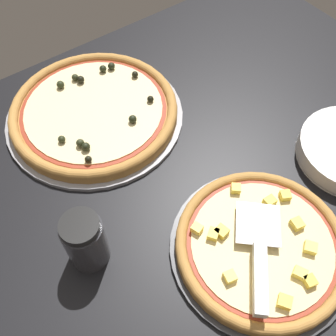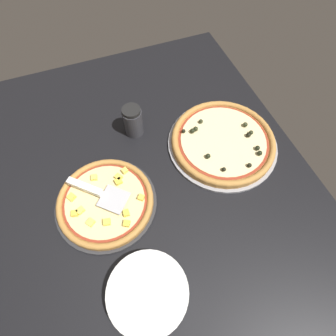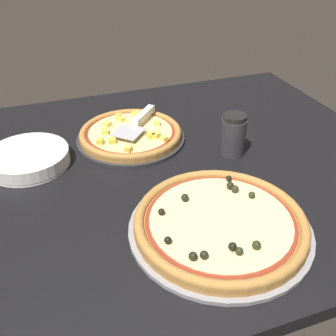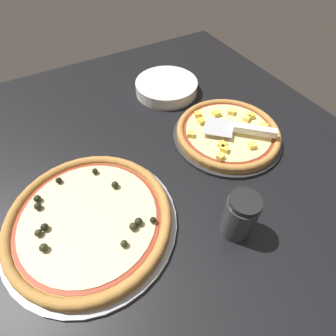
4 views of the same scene
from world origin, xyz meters
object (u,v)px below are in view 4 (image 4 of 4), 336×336
(pizza_back, at_px, (89,219))
(parmesan_shaker, at_px, (240,216))
(serving_spatula, at_px, (246,129))
(plate_stack, at_px, (166,87))
(pizza_front, at_px, (228,132))

(pizza_back, height_order, parmesan_shaker, parmesan_shaker)
(pizza_back, distance_m, serving_spatula, 0.50)
(parmesan_shaker, bearing_deg, serving_spatula, -43.59)
(plate_stack, bearing_deg, serving_spatula, -168.03)
(serving_spatula, bearing_deg, parmesan_shaker, 136.41)
(pizza_front, height_order, serving_spatula, serving_spatula)
(pizza_front, bearing_deg, plate_stack, 8.13)
(pizza_front, xyz_separation_m, plate_stack, (0.31, 0.04, -0.00))
(pizza_back, bearing_deg, pizza_front, -80.30)
(pizza_back, distance_m, plate_stack, 0.57)
(serving_spatula, xyz_separation_m, plate_stack, (0.35, 0.07, -0.03))
(pizza_back, xyz_separation_m, plate_stack, (0.39, -0.42, -0.00))
(serving_spatula, bearing_deg, pizza_back, 94.49)
(pizza_front, distance_m, parmesan_shaker, 0.32)
(serving_spatula, bearing_deg, pizza_front, 36.08)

